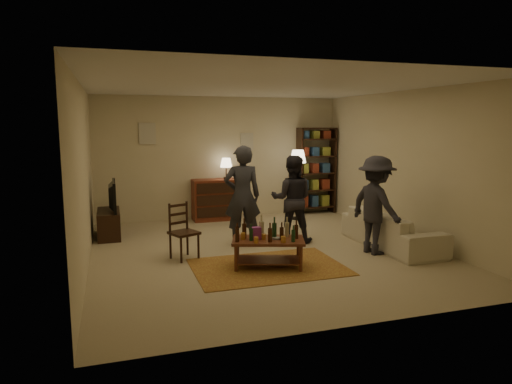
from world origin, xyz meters
name	(u,v)px	position (x,y,z in m)	size (l,w,h in m)	color
floor	(263,251)	(0.00, 0.00, 0.00)	(6.00, 6.00, 0.00)	#C6B793
room_shell	(192,137)	(-0.65, 2.98, 1.81)	(6.00, 6.00, 6.00)	beige
rug	(268,267)	(-0.21, -0.85, 0.01)	(2.20, 1.50, 0.01)	brown
coffee_table	(268,242)	(-0.22, -0.84, 0.39)	(1.17, 0.87, 0.77)	brown
dining_chair	(182,229)	(-1.35, 0.01, 0.47)	(0.51, 0.51, 0.90)	#301E10
tv_stand	(109,217)	(-2.44, 1.80, 0.38)	(0.40, 1.00, 1.06)	#301E10
dresser	(216,198)	(-0.19, 2.71, 0.48)	(1.00, 0.50, 1.36)	brown
bookshelf	(316,170)	(2.25, 2.78, 1.03)	(0.90, 0.34, 2.02)	#301E10
floor_lamp	(298,161)	(1.55, 2.24, 1.29)	(0.36, 0.36, 1.54)	black
sofa	(392,229)	(2.20, -0.40, 0.30)	(2.08, 0.81, 0.61)	beige
person_left	(242,196)	(-0.23, 0.47, 0.87)	(0.63, 0.42, 1.74)	#2A2B32
person_right	(292,199)	(0.68, 0.44, 0.78)	(0.76, 0.59, 1.56)	#222128
person_by_sofa	(376,205)	(1.70, -0.67, 0.80)	(1.03, 0.59, 1.60)	#292830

